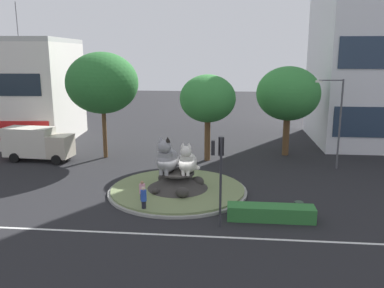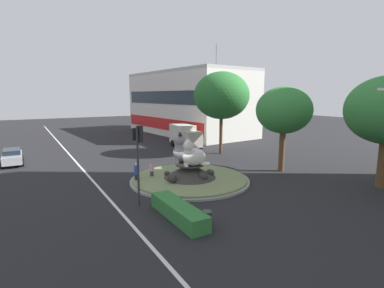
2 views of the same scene
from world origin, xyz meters
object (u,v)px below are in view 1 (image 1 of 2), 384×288
(traffic_light_mast, at_px, (219,162))
(delivery_box_truck, at_px, (37,143))
(broadleaf_tree_behind_island, at_px, (208,99))
(streetlight_arm, at_px, (337,118))
(litter_bin, at_px, (299,209))
(second_tree_near_tower, at_px, (288,94))
(pedestrian_pink_shirt, at_px, (142,192))
(third_tree_left, at_px, (102,83))
(cat_statue_grey, at_px, (167,159))
(pedestrian_blue_shirt, at_px, (144,199))
(cat_statue_white, at_px, (188,162))

(traffic_light_mast, xyz_separation_m, delivery_box_truck, (-17.35, 13.08, -2.18))
(broadleaf_tree_behind_island, distance_m, delivery_box_truck, 16.38)
(broadleaf_tree_behind_island, distance_m, streetlight_arm, 11.36)
(traffic_light_mast, height_order, litter_bin, traffic_light_mast)
(second_tree_near_tower, distance_m, pedestrian_pink_shirt, 19.05)
(third_tree_left, distance_m, litter_bin, 21.77)
(delivery_box_truck, xyz_separation_m, litter_bin, (22.21, -11.04, -1.22))
(traffic_light_mast, distance_m, delivery_box_truck, 21.84)
(cat_statue_grey, bearing_deg, pedestrian_blue_shirt, -2.26)
(cat_statue_white, relative_size, third_tree_left, 0.23)
(cat_statue_white, height_order, third_tree_left, third_tree_left)
(broadleaf_tree_behind_island, xyz_separation_m, pedestrian_blue_shirt, (-3.15, -13.31, -4.84))
(traffic_light_mast, height_order, second_tree_near_tower, second_tree_near_tower)
(broadleaf_tree_behind_island, xyz_separation_m, litter_bin, (6.45, -12.76, -5.31))
(broadleaf_tree_behind_island, relative_size, second_tree_near_tower, 0.92)
(cat_statue_white, height_order, second_tree_near_tower, second_tree_near_tower)
(cat_statue_grey, distance_m, third_tree_left, 12.82)
(second_tree_near_tower, relative_size, litter_bin, 9.60)
(traffic_light_mast, height_order, pedestrian_pink_shirt, traffic_light_mast)
(third_tree_left, xyz_separation_m, delivery_box_truck, (-5.93, -1.78, -5.45))
(pedestrian_pink_shirt, xyz_separation_m, pedestrian_blue_shirt, (0.42, -1.52, 0.08))
(streetlight_arm, xyz_separation_m, litter_bin, (-4.71, -11.02, -4.03))
(broadleaf_tree_behind_island, xyz_separation_m, streetlight_arm, (11.16, -1.74, -1.28))
(third_tree_left, bearing_deg, streetlight_arm, -4.90)
(traffic_light_mast, xyz_separation_m, litter_bin, (4.86, 2.04, -3.40))
(traffic_light_mast, xyz_separation_m, third_tree_left, (-11.42, 14.86, 3.27))
(third_tree_left, height_order, delivery_box_truck, third_tree_left)
(broadleaf_tree_behind_island, height_order, third_tree_left, third_tree_left)
(streetlight_arm, distance_m, delivery_box_truck, 27.07)
(traffic_light_mast, height_order, streetlight_arm, streetlight_arm)
(cat_statue_white, xyz_separation_m, delivery_box_truck, (-14.93, 7.58, -0.67))
(traffic_light_mast, bearing_deg, streetlight_arm, -37.69)
(cat_statue_grey, bearing_deg, litter_bin, 77.36)
(cat_statue_white, xyz_separation_m, second_tree_near_tower, (8.39, 12.08, 3.69))
(cat_statue_white, height_order, streetlight_arm, streetlight_arm)
(cat_statue_grey, distance_m, litter_bin, 9.66)
(traffic_light_mast, bearing_deg, delivery_box_truck, 51.53)
(pedestrian_blue_shirt, bearing_deg, pedestrian_pink_shirt, 19.34)
(traffic_light_mast, relative_size, second_tree_near_tower, 0.61)
(pedestrian_blue_shirt, bearing_deg, third_tree_left, 30.34)
(traffic_light_mast, xyz_separation_m, second_tree_near_tower, (5.97, 17.58, 2.17))
(traffic_light_mast, bearing_deg, cat_statue_grey, 33.51)
(pedestrian_pink_shirt, bearing_deg, second_tree_near_tower, 148.19)
(third_tree_left, bearing_deg, litter_bin, -38.23)
(cat_statue_grey, height_order, pedestrian_pink_shirt, cat_statue_grey)
(cat_statue_grey, distance_m, pedestrian_pink_shirt, 3.29)
(third_tree_left, distance_m, pedestrian_pink_shirt, 14.79)
(cat_statue_grey, height_order, traffic_light_mast, traffic_light_mast)
(broadleaf_tree_behind_island, relative_size, litter_bin, 8.86)
(streetlight_arm, bearing_deg, third_tree_left, -9.44)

